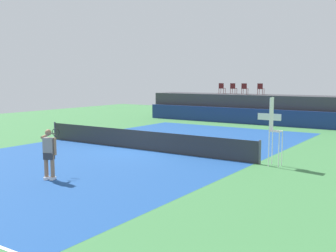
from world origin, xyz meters
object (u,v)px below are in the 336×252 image
object	(u,v)px
spectator_chair_right	(261,88)
net_post_far	(260,152)
tennis_player	(49,152)
net_post_near	(55,131)
spectator_chair_center	(245,88)
spectator_chair_left	(233,88)
umpire_chair	(273,127)
spectator_chair_far_left	(222,88)

from	to	relation	value
spectator_chair_right	net_post_far	size ratio (longest dim) A/B	0.89
net_post_far	tennis_player	bearing A→B (deg)	-128.27
net_post_near	spectator_chair_center	bearing A→B (deg)	71.18
spectator_chair_right	spectator_chair_left	bearing A→B (deg)	-173.17
spectator_chair_left	umpire_chair	size ratio (longest dim) A/B	0.32
tennis_player	net_post_far	bearing A→B (deg)	51.73
spectator_chair_left	umpire_chair	xyz separation A→B (m)	(8.82, -15.23, -1.11)
spectator_chair_center	spectator_chair_right	bearing A→B (deg)	17.06
umpire_chair	net_post_far	size ratio (longest dim) A/B	2.76
spectator_chair_center	umpire_chair	xyz separation A→B (m)	(7.79, -15.13, -1.11)
net_post_near	tennis_player	bearing A→B (deg)	-41.80
spectator_chair_right	umpire_chair	distance (m)	16.87
net_post_far	spectator_chair_left	bearing A→B (deg)	118.53
spectator_chair_far_left	net_post_near	bearing A→B (deg)	-101.32
spectator_chair_center	spectator_chair_left	bearing A→B (deg)	174.39
umpire_chair	tennis_player	xyz separation A→B (m)	(-5.67, -6.50, -0.63)
spectator_chair_center	umpire_chair	world-z (taller)	spectator_chair_center
spectator_chair_left	net_post_far	size ratio (longest dim) A/B	0.89
spectator_chair_right	tennis_player	bearing A→B (deg)	-87.64
net_post_far	tennis_player	distance (m)	8.29
spectator_chair_center	umpire_chair	bearing A→B (deg)	-62.77
umpire_chair	net_post_near	distance (m)	12.99
spectator_chair_center	spectator_chair_right	distance (m)	1.26
spectator_chair_left	spectator_chair_center	world-z (taller)	same
spectator_chair_center	tennis_player	xyz separation A→B (m)	(2.11, -21.63, -1.73)
net_post_near	net_post_far	world-z (taller)	same
spectator_chair_far_left	net_post_near	size ratio (longest dim) A/B	0.89
net_post_near	tennis_player	world-z (taller)	tennis_player
umpire_chair	net_post_near	size ratio (longest dim) A/B	2.76
spectator_chair_center	net_post_far	bearing A→B (deg)	-64.41
spectator_chair_right	net_post_far	xyz separation A→B (m)	(6.04, -15.50, -2.19)
spectator_chair_center	net_post_far	size ratio (longest dim) A/B	0.89
net_post_far	spectator_chair_center	bearing A→B (deg)	115.59
spectator_chair_far_left	net_post_far	world-z (taller)	spectator_chair_far_left
umpire_chair	net_post_near	world-z (taller)	umpire_chair
umpire_chair	spectator_chair_center	bearing A→B (deg)	117.23
spectator_chair_center	tennis_player	size ratio (longest dim) A/B	0.50
spectator_chair_right	net_post_near	size ratio (longest dim) A/B	0.89
spectator_chair_far_left	spectator_chair_left	world-z (taller)	same
spectator_chair_right	umpire_chair	world-z (taller)	spectator_chair_right
spectator_chair_center	net_post_far	world-z (taller)	spectator_chair_center
net_post_near	net_post_far	xyz separation A→B (m)	(12.40, 0.00, 0.00)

